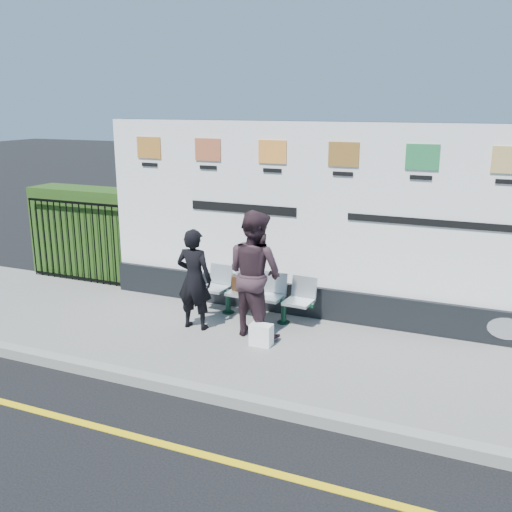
% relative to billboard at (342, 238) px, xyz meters
% --- Properties ---
extents(ground, '(80.00, 80.00, 0.00)m').
position_rel_billboard_xyz_m(ground, '(-0.50, -3.85, -1.42)').
color(ground, black).
extents(pavement, '(14.00, 3.00, 0.12)m').
position_rel_billboard_xyz_m(pavement, '(-0.50, -1.35, -1.36)').
color(pavement, gray).
rests_on(pavement, ground).
extents(kerb, '(14.00, 0.18, 0.14)m').
position_rel_billboard_xyz_m(kerb, '(-0.50, -2.85, -1.35)').
color(kerb, gray).
rests_on(kerb, ground).
extents(yellow_line, '(14.00, 0.10, 0.01)m').
position_rel_billboard_xyz_m(yellow_line, '(-0.50, -3.85, -1.42)').
color(yellow_line, yellow).
rests_on(yellow_line, ground).
extents(billboard, '(8.00, 0.30, 3.00)m').
position_rel_billboard_xyz_m(billboard, '(0.00, 0.00, 0.00)').
color(billboard, black).
rests_on(billboard, pavement).
extents(hedge, '(2.35, 0.70, 1.70)m').
position_rel_billboard_xyz_m(hedge, '(-5.08, 0.45, -0.45)').
color(hedge, '#254715').
rests_on(hedge, pavement).
extents(railing, '(2.05, 0.06, 1.54)m').
position_rel_billboard_xyz_m(railing, '(-5.08, -0.00, -0.53)').
color(railing, black).
rests_on(railing, pavement).
extents(bench, '(1.89, 0.62, 0.40)m').
position_rel_billboard_xyz_m(bench, '(-1.22, -0.48, -1.10)').
color(bench, silver).
rests_on(bench, pavement).
extents(woman_left, '(0.56, 0.37, 1.52)m').
position_rel_billboard_xyz_m(woman_left, '(-1.88, -1.20, -0.54)').
color(woman_left, black).
rests_on(woman_left, pavement).
extents(woman_right, '(1.08, 0.98, 1.83)m').
position_rel_billboard_xyz_m(woman_right, '(-0.97, -1.06, -0.38)').
color(woman_right, '#36232B').
rests_on(woman_right, pavement).
extents(handbag_brown, '(0.32, 0.20, 0.23)m').
position_rel_billboard_xyz_m(handbag_brown, '(-1.46, -0.46, -0.79)').
color(handbag_brown, '#311D0D').
rests_on(handbag_brown, bench).
extents(carrier_bag_white, '(0.31, 0.18, 0.31)m').
position_rel_billboard_xyz_m(carrier_bag_white, '(-0.73, -1.41, -1.15)').
color(carrier_bag_white, white).
rests_on(carrier_bag_white, pavement).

